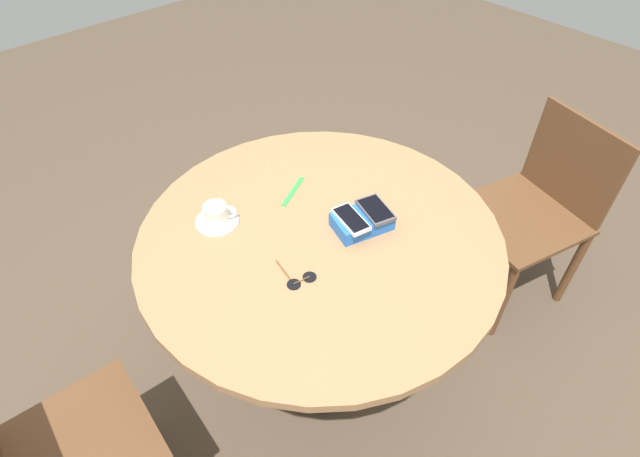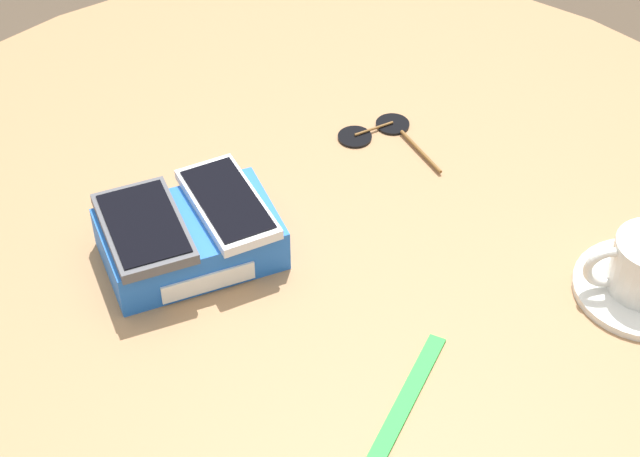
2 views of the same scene
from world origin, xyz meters
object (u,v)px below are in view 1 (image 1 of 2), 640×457
object	(u,v)px
coffee_cup	(217,213)
lanyard_strap	(293,191)
sunglasses	(300,279)
chair_far_side	(533,210)
round_table	(320,256)
phone_box	(362,221)
saucer	(217,221)
phone_gray	(375,210)
phone_white	(351,219)

from	to	relation	value
coffee_cup	lanyard_strap	size ratio (longest dim) A/B	0.59
sunglasses	chair_far_side	distance (m)	1.20
round_table	phone_box	distance (m)	0.18
coffee_cup	saucer	bearing A→B (deg)	-33.44
phone_box	phone_gray	bearing A→B (deg)	161.89
phone_box	sunglasses	bearing A→B (deg)	6.84
phone_white	saucer	world-z (taller)	phone_white
coffee_cup	lanyard_strap	distance (m)	0.28
phone_box	sunglasses	world-z (taller)	phone_box
phone_gray	coffee_cup	xyz separation A→B (m)	(0.36, -0.33, -0.02)
lanyard_strap	sunglasses	bearing A→B (deg)	52.77
phone_box	coffee_cup	world-z (taller)	coffee_cup
round_table	coffee_cup	world-z (taller)	coffee_cup
coffee_cup	phone_box	bearing A→B (deg)	135.13
chair_far_side	saucer	bearing A→B (deg)	-23.13
round_table	phone_box	size ratio (longest dim) A/B	5.68
round_table	lanyard_strap	world-z (taller)	lanyard_strap
saucer	phone_white	bearing A→B (deg)	131.78
lanyard_strap	sunglasses	world-z (taller)	sunglasses
phone_gray	saucer	xyz separation A→B (m)	(0.36, -0.33, -0.05)
round_table	phone_gray	world-z (taller)	phone_gray
saucer	sunglasses	world-z (taller)	saucer
chair_far_side	phone_box	bearing A→B (deg)	-12.24
lanyard_strap	round_table	bearing A→B (deg)	72.33
saucer	coffee_cup	world-z (taller)	coffee_cup
round_table	saucer	world-z (taller)	saucer
chair_far_side	coffee_cup	bearing A→B (deg)	-23.11
round_table	phone_white	distance (m)	0.18
round_table	chair_far_side	size ratio (longest dim) A/B	1.34
phone_gray	chair_far_side	size ratio (longest dim) A/B	0.17
saucer	chair_far_side	size ratio (longest dim) A/B	0.16
phone_gray	phone_white	bearing A→B (deg)	-13.93
sunglasses	chair_far_side	size ratio (longest dim) A/B	0.16
phone_gray	sunglasses	bearing A→B (deg)	3.53
phone_box	phone_white	bearing A→B (deg)	-9.62
round_table	sunglasses	world-z (taller)	sunglasses
saucer	sunglasses	size ratio (longest dim) A/B	1.05
chair_far_side	lanyard_strap	bearing A→B (deg)	-26.80
saucer	phone_gray	bearing A→B (deg)	137.53
sunglasses	saucer	bearing A→B (deg)	-83.77
round_table	phone_gray	size ratio (longest dim) A/B	7.95
round_table	coffee_cup	xyz separation A→B (m)	(0.20, -0.25, 0.14)
saucer	chair_far_side	xyz separation A→B (m)	(-1.18, 0.51, -0.33)
phone_white	saucer	size ratio (longest dim) A/B	1.04
phone_gray	coffee_cup	bearing A→B (deg)	-42.52
phone_gray	coffee_cup	distance (m)	0.49
saucer	chair_far_side	world-z (taller)	chair_far_side
phone_box	saucer	size ratio (longest dim) A/B	1.44
coffee_cup	chair_far_side	xyz separation A→B (m)	(-1.18, 0.50, -0.37)
phone_white	coffee_cup	world-z (taller)	coffee_cup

